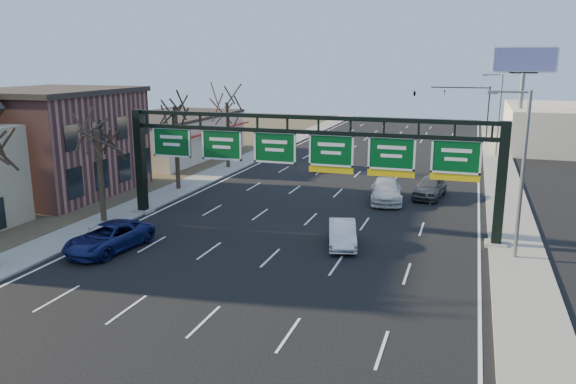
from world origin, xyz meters
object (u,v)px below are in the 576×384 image
(car_blue_suv, at_px, (109,237))
(car_white_wagon, at_px, (386,191))
(car_silver_sedan, at_px, (342,234))
(sign_gantry, at_px, (305,156))

(car_blue_suv, bearing_deg, car_white_wagon, 58.22)
(car_blue_suv, distance_m, car_white_wagon, 20.84)
(car_silver_sedan, xyz_separation_m, car_white_wagon, (0.83, 11.29, 0.10))
(sign_gantry, relative_size, car_white_wagon, 4.36)
(sign_gantry, distance_m, car_silver_sedan, 5.69)
(sign_gantry, xyz_separation_m, car_blue_suv, (-9.20, -7.67, -3.86))
(sign_gantry, bearing_deg, car_silver_sedan, -41.84)
(car_silver_sedan, relative_size, car_white_wagon, 0.77)
(sign_gantry, height_order, car_blue_suv, sign_gantry)
(sign_gantry, bearing_deg, car_white_wagon, 65.42)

